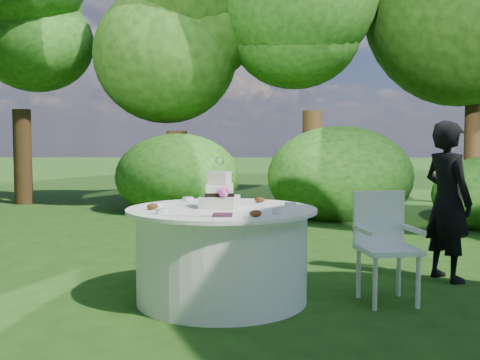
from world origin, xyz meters
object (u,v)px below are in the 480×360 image
(napkins, at_px, (223,215))
(chair, at_px, (384,238))
(table, at_px, (222,254))
(guest, at_px, (448,201))
(cake, at_px, (220,194))

(napkins, bearing_deg, chair, 22.19)
(table, bearing_deg, chair, 1.24)
(guest, distance_m, table, 2.25)
(napkins, bearing_deg, table, 93.94)
(cake, bearing_deg, chair, 1.23)
(table, distance_m, cake, 0.50)
(napkins, height_order, cake, cake)
(guest, bearing_deg, napkins, 96.62)
(cake, height_order, chair, cake)
(guest, xyz_separation_m, chair, (-0.76, -0.70, -0.23))
(guest, relative_size, table, 0.97)
(guest, bearing_deg, chair, 108.52)
(cake, distance_m, chair, 1.40)
(table, height_order, cake, cake)
(chair, bearing_deg, cake, -178.77)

